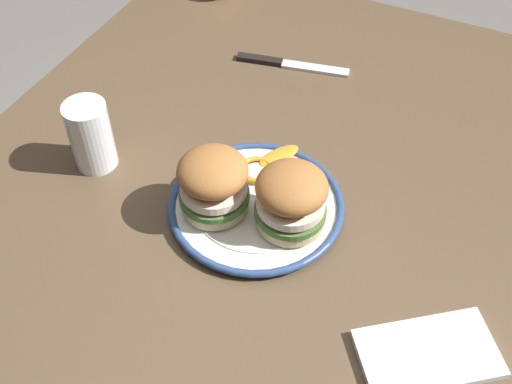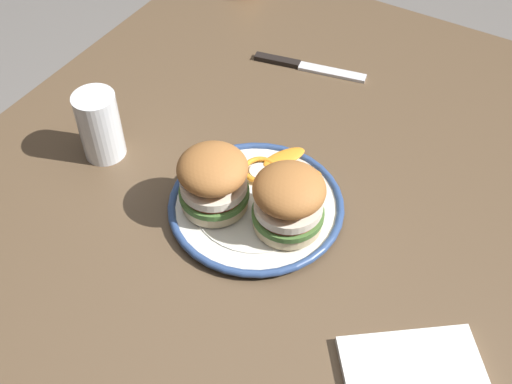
{
  "view_description": "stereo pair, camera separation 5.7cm",
  "coord_description": "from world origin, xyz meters",
  "px_view_note": "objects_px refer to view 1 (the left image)",
  "views": [
    {
      "loc": [
        0.62,
        0.27,
        1.44
      ],
      "look_at": [
        0.05,
        -0.01,
        0.74
      ],
      "focal_mm": 44.02,
      "sensor_mm": 36.0,
      "label": 1
    },
    {
      "loc": [
        0.59,
        0.32,
        1.44
      ],
      "look_at": [
        0.05,
        -0.01,
        0.74
      ],
      "focal_mm": 44.02,
      "sensor_mm": 36.0,
      "label": 2
    }
  ],
  "objects_px": {
    "dining_table": "(272,224)",
    "sandwich_half_right": "(213,182)",
    "sandwich_half_left": "(291,198)",
    "table_knife": "(284,64)",
    "dinner_plate": "(256,205)",
    "drinking_glass": "(92,139)"
  },
  "relations": [
    {
      "from": "dinner_plate",
      "to": "drinking_glass",
      "type": "bearing_deg",
      "value": -85.93
    },
    {
      "from": "dining_table",
      "to": "sandwich_half_left",
      "type": "xyz_separation_m",
      "value": [
        0.06,
        0.06,
        0.16
      ]
    },
    {
      "from": "dinner_plate",
      "to": "sandwich_half_right",
      "type": "bearing_deg",
      "value": -57.83
    },
    {
      "from": "dining_table",
      "to": "sandwich_half_right",
      "type": "relative_size",
      "value": 8.85
    },
    {
      "from": "sandwich_half_right",
      "to": "table_knife",
      "type": "relative_size",
      "value": 0.62
    },
    {
      "from": "sandwich_half_right",
      "to": "table_knife",
      "type": "distance_m",
      "value": 0.4
    },
    {
      "from": "dining_table",
      "to": "sandwich_half_right",
      "type": "xyz_separation_m",
      "value": [
        0.08,
        -0.06,
        0.16
      ]
    },
    {
      "from": "dinner_plate",
      "to": "drinking_glass",
      "type": "distance_m",
      "value": 0.29
    },
    {
      "from": "dinner_plate",
      "to": "sandwich_half_right",
      "type": "distance_m",
      "value": 0.09
    },
    {
      "from": "drinking_glass",
      "to": "table_knife",
      "type": "xyz_separation_m",
      "value": [
        -0.38,
        0.17,
        -0.05
      ]
    },
    {
      "from": "table_knife",
      "to": "drinking_glass",
      "type": "bearing_deg",
      "value": -24.43
    },
    {
      "from": "sandwich_half_right",
      "to": "drinking_glass",
      "type": "relative_size",
      "value": 1.15
    },
    {
      "from": "drinking_glass",
      "to": "sandwich_half_right",
      "type": "bearing_deg",
      "value": 86.66
    },
    {
      "from": "dinner_plate",
      "to": "drinking_glass",
      "type": "xyz_separation_m",
      "value": [
        0.02,
        -0.28,
        0.04
      ]
    },
    {
      "from": "drinking_glass",
      "to": "table_knife",
      "type": "height_order",
      "value": "drinking_glass"
    },
    {
      "from": "sandwich_half_right",
      "to": "drinking_glass",
      "type": "distance_m",
      "value": 0.23
    },
    {
      "from": "table_knife",
      "to": "sandwich_half_right",
      "type": "bearing_deg",
      "value": 8.33
    },
    {
      "from": "dinner_plate",
      "to": "drinking_glass",
      "type": "relative_size",
      "value": 2.27
    },
    {
      "from": "table_knife",
      "to": "dinner_plate",
      "type": "bearing_deg",
      "value": 17.15
    },
    {
      "from": "dining_table",
      "to": "dinner_plate",
      "type": "xyz_separation_m",
      "value": [
        0.05,
        -0.01,
        0.1
      ]
    },
    {
      "from": "sandwich_half_right",
      "to": "drinking_glass",
      "type": "xyz_separation_m",
      "value": [
        -0.01,
        -0.23,
        -0.02
      ]
    },
    {
      "from": "sandwich_half_left",
      "to": "table_knife",
      "type": "relative_size",
      "value": 0.55
    }
  ]
}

